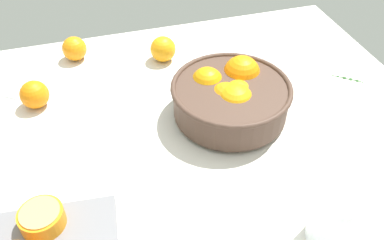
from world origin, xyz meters
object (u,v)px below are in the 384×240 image
at_px(orange_half_0, 42,218).
at_px(loose_orange_1, 34,95).
at_px(loose_orange_0, 74,49).
at_px(loose_orange_2, 163,49).
at_px(fruit_bowl, 230,97).
at_px(juice_glass, 332,221).

bearing_deg(orange_half_0, loose_orange_1, 91.64).
relative_size(loose_orange_0, loose_orange_2, 0.95).
height_order(fruit_bowl, loose_orange_2, fruit_bowl).
distance_m(fruit_bowl, loose_orange_2, 0.28).
relative_size(loose_orange_1, loose_orange_2, 0.97).
bearing_deg(loose_orange_0, loose_orange_2, -17.60).
height_order(orange_half_0, loose_orange_2, loose_orange_2).
relative_size(juice_glass, loose_orange_1, 1.56).
distance_m(loose_orange_1, loose_orange_2, 0.35).
bearing_deg(loose_orange_1, loose_orange_2, 17.53).
bearing_deg(loose_orange_0, loose_orange_1, -120.47).
relative_size(fruit_bowl, orange_half_0, 3.49).
bearing_deg(juice_glass, fruit_bowl, 98.09).
relative_size(loose_orange_0, loose_orange_1, 0.98).
xyz_separation_m(juice_glass, loose_orange_2, (-0.14, 0.62, -0.01)).
bearing_deg(orange_half_0, loose_orange_2, 55.21).
height_order(orange_half_0, loose_orange_0, loose_orange_0).
distance_m(fruit_bowl, juice_glass, 0.36).
bearing_deg(loose_orange_1, orange_half_0, -88.36).
relative_size(orange_half_0, loose_orange_2, 1.12).
bearing_deg(loose_orange_2, juice_glass, -76.88).
distance_m(loose_orange_0, loose_orange_2, 0.24).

